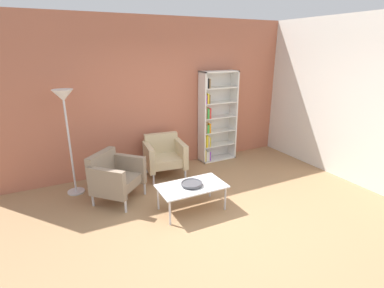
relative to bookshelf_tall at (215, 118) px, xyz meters
name	(u,v)px	position (x,y,z in m)	size (l,w,h in m)	color
ground_plane	(225,225)	(-1.15, -2.25, -0.93)	(8.32, 8.32, 0.00)	#9E7751
brick_back_panel	(159,96)	(-1.15, 0.21, 0.52)	(6.40, 0.12, 2.90)	#B2664C
plaster_right_partition	(342,99)	(1.71, -1.65, 0.52)	(0.12, 5.20, 2.90)	silver
bookshelf_tall	(215,118)	(0.00, 0.00, 0.00)	(0.80, 0.30, 1.90)	silver
coffee_table_low	(192,187)	(-1.38, -1.68, -0.56)	(1.00, 0.56, 0.40)	silver
decorative_bowl	(192,183)	(-1.38, -1.68, -0.49)	(0.32, 0.32, 0.05)	#4C4C51
armchair_corner_red	(164,155)	(-1.28, -0.32, -0.51)	(0.79, 0.73, 0.78)	#C6B289
armchair_by_bookshelf	(115,176)	(-2.33, -0.85, -0.51)	(0.95, 0.95, 0.78)	gray
floor_lamp_torchiere	(65,108)	(-2.90, -0.30, 0.52)	(0.32, 0.32, 1.74)	silver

